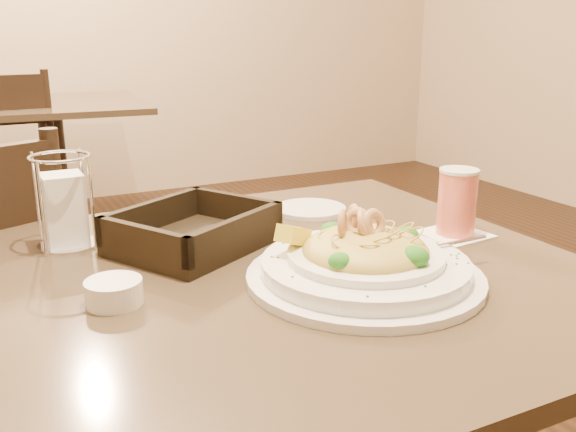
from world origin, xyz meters
name	(u,v)px	position (x,y,z in m)	size (l,w,h in m)	color
main_table	(293,401)	(0.00, 0.00, 0.52)	(0.90, 0.90, 0.76)	black
background_table	(53,150)	(-0.04, 2.55, 0.52)	(0.97, 0.97, 0.76)	black
dining_chair_far	(10,162)	(-0.26, 2.44, 0.50)	(0.43, 0.43, 0.93)	black
pasta_bowl	(365,261)	(0.07, -0.10, 0.79)	(0.39, 0.35, 0.11)	white
drink_glass	(457,203)	(0.34, 0.01, 0.82)	(0.12, 0.12, 0.12)	white
bread_basket	(193,234)	(-0.11, 0.16, 0.78)	(0.31, 0.30, 0.07)	black
napkin_caddy	(65,208)	(-0.30, 0.27, 0.83)	(0.10, 0.10, 0.16)	silver
side_plate	(310,209)	(0.18, 0.27, 0.76)	(0.15, 0.15, 0.01)	white
butter_ramekin	(114,292)	(-0.28, -0.01, 0.77)	(0.08, 0.08, 0.03)	white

